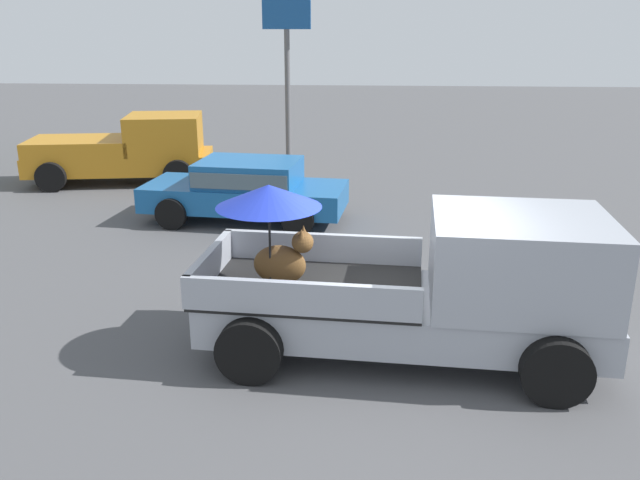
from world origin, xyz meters
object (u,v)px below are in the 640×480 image
object	(u,v)px
pickup_truck_red	(128,150)
motel_sign	(287,48)
pickup_truck_main	(434,285)
parked_sedan_near	(247,187)

from	to	relation	value
pickup_truck_red	motel_sign	xyz separation A→B (m)	(4.02, 2.67, 2.56)
pickup_truck_main	parked_sedan_near	world-z (taller)	pickup_truck_main
pickup_truck_red	parked_sedan_near	size ratio (longest dim) A/B	1.13
pickup_truck_red	parked_sedan_near	distance (m)	5.17
motel_sign	parked_sedan_near	bearing A→B (deg)	-91.75
pickup_truck_red	parked_sedan_near	world-z (taller)	pickup_truck_red
pickup_truck_red	motel_sign	size ratio (longest dim) A/B	1.03
pickup_truck_main	parked_sedan_near	distance (m)	6.84
pickup_truck_main	pickup_truck_red	size ratio (longest dim) A/B	1.03
pickup_truck_red	parked_sedan_near	bearing A→B (deg)	-51.45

